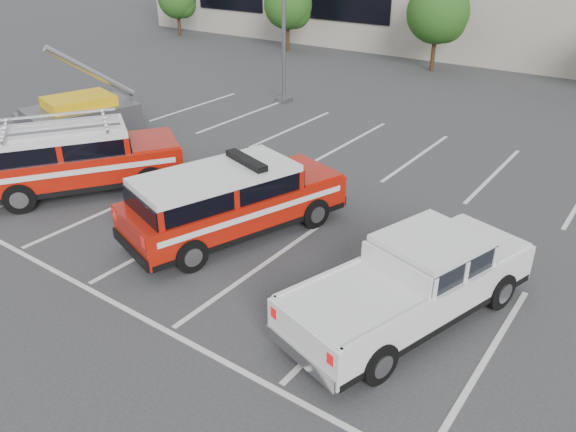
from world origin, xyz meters
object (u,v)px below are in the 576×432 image
tree_far_left (178,0)px  white_pickup (412,289)px  utility_rig (78,118)px  fire_chief_suv (232,205)px  tree_mid_left (440,14)px  ladder_suv (79,162)px  tree_left (289,6)px

tree_far_left → white_pickup: 35.89m
utility_rig → fire_chief_suv: bearing=1.3°
white_pickup → tree_far_left: bearing=159.6°
tree_mid_left → white_pickup: bearing=-68.4°
tree_mid_left → ladder_suv: size_ratio=0.82×
fire_chief_suv → white_pickup: size_ratio=1.03×
tree_far_left → fire_chief_suv: 31.44m
fire_chief_suv → white_pickup: 5.31m
ladder_suv → utility_rig: 5.33m
tree_left → utility_rig: tree_left is taller
tree_left → tree_far_left: bearing=-180.0°
tree_left → white_pickup: (18.58, -21.64, -2.08)m
utility_rig → ladder_suv: bearing=-19.9°
tree_far_left → tree_mid_left: tree_mid_left is taller
tree_mid_left → ladder_suv: bearing=-96.0°
tree_far_left → ladder_suv: 28.01m
tree_far_left → ladder_suv: size_ratio=0.67×
fire_chief_suv → utility_rig: bearing=-176.2°
tree_mid_left → white_pickup: tree_mid_left is taller
ladder_suv → tree_left: bearing=143.2°
tree_mid_left → fire_chief_suv: tree_mid_left is taller
tree_far_left → tree_mid_left: size_ratio=0.82×
tree_far_left → tree_left: size_ratio=0.90×
ladder_suv → white_pickup: bearing=33.5°
ladder_suv → utility_rig: utility_rig is taller
tree_left → tree_mid_left: size_ratio=0.91×
tree_left → utility_rig: (3.38, -18.55, -2.07)m
white_pickup → ladder_suv: 10.85m
tree_far_left → utility_rig: (13.38, -18.55, -1.80)m
tree_far_left → tree_left: bearing=0.0°
tree_left → fire_chief_suv: size_ratio=0.72×
tree_left → white_pickup: tree_left is taller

